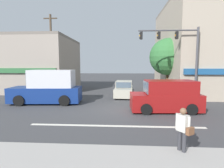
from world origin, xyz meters
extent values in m
plane|color=#3D3D3F|center=(0.00, 0.00, 0.00)|extent=(120.00, 120.00, 0.00)
cube|color=silver|center=(0.00, -3.50, 0.00)|extent=(9.00, 0.24, 0.01)
cube|color=gray|center=(-11.99, 9.57, 3.11)|extent=(11.77, 8.82, 6.22)
cube|color=#2D6638|center=(-11.99, 5.06, 2.60)|extent=(11.18, 0.24, 0.50)
cube|color=slate|center=(-11.99, 9.57, 6.37)|extent=(11.77, 8.82, 0.30)
cube|color=tan|center=(10.55, 9.07, 4.93)|extent=(10.67, 11.99, 9.85)
cube|color=gray|center=(10.55, 9.07, 10.00)|extent=(10.67, 11.99, 0.30)
cylinder|color=#4C3823|center=(5.15, 7.02, 1.29)|extent=(0.32, 0.32, 2.58)
sphere|color=#337038|center=(5.15, 7.02, 4.05)|extent=(3.94, 3.94, 3.94)
cylinder|color=brown|center=(-7.11, 5.79, 4.16)|extent=(0.22, 0.22, 8.31)
cube|color=#473828|center=(-7.11, 5.79, 7.91)|extent=(1.40, 0.12, 0.10)
cylinder|color=#47474C|center=(6.37, 2.65, 3.10)|extent=(0.18, 0.18, 6.20)
cylinder|color=#47474C|center=(3.97, 2.62, 5.95)|extent=(4.80, 0.17, 0.12)
cube|color=black|center=(4.69, 2.63, 5.55)|extent=(0.20, 0.24, 0.60)
sphere|color=black|center=(4.57, 2.63, 5.73)|extent=(0.12, 0.12, 0.12)
sphere|color=orange|center=(4.57, 2.63, 5.55)|extent=(0.12, 0.12, 0.12)
sphere|color=black|center=(4.57, 2.63, 5.37)|extent=(0.12, 0.12, 0.12)
cube|color=black|center=(3.25, 2.61, 5.55)|extent=(0.20, 0.24, 0.60)
sphere|color=black|center=(3.13, 2.61, 5.73)|extent=(0.12, 0.12, 0.12)
sphere|color=orange|center=(3.13, 2.61, 5.55)|extent=(0.12, 0.12, 0.12)
sphere|color=black|center=(3.13, 2.61, 5.37)|extent=(0.12, 0.12, 0.12)
cube|color=black|center=(1.81, 2.60, 5.55)|extent=(0.20, 0.24, 0.60)
sphere|color=black|center=(1.69, 2.59, 5.73)|extent=(0.12, 0.12, 0.12)
sphere|color=orange|center=(1.69, 2.59, 5.55)|extent=(0.12, 0.12, 0.12)
sphere|color=black|center=(1.69, 2.59, 5.37)|extent=(0.12, 0.12, 0.12)
cube|color=maroon|center=(3.18, -0.35, 0.66)|extent=(4.69, 2.07, 1.10)
cube|color=maroon|center=(3.48, -0.34, 1.66)|extent=(3.29, 1.96, 0.90)
cube|color=#475666|center=(1.86, -0.42, 1.66)|extent=(0.14, 1.66, 0.76)
cylinder|color=black|center=(1.80, -1.34, 0.36)|extent=(0.73, 0.24, 0.72)
cylinder|color=black|center=(1.71, 0.50, 0.36)|extent=(0.73, 0.24, 0.72)
cylinder|color=black|center=(4.65, -1.20, 0.36)|extent=(0.73, 0.24, 0.72)
cylinder|color=black|center=(4.56, 0.64, 0.36)|extent=(0.73, 0.24, 0.72)
cube|color=#B7B29E|center=(0.45, 5.27, 0.54)|extent=(1.96, 4.20, 0.80)
cube|color=#B7B29E|center=(0.46, 5.37, 1.26)|extent=(1.68, 2.00, 0.64)
cube|color=#475666|center=(0.39, 4.40, 1.26)|extent=(1.44, 0.15, 0.54)
cylinder|color=black|center=(1.22, 3.95, 0.32)|extent=(0.22, 0.65, 0.64)
cylinder|color=black|center=(-0.48, 4.05, 0.32)|extent=(0.22, 0.65, 0.64)
cylinder|color=black|center=(1.38, 6.48, 0.32)|extent=(0.22, 0.65, 0.64)
cylinder|color=black|center=(-0.32, 6.59, 0.32)|extent=(0.22, 0.65, 0.64)
cube|color=navy|center=(-5.97, 1.66, 0.75)|extent=(5.73, 2.41, 1.20)
cube|color=silver|center=(-5.43, 1.70, 2.05)|extent=(3.53, 2.15, 1.40)
cube|color=#475666|center=(-7.14, 1.57, 2.05)|extent=(0.19, 1.75, 1.19)
cylinder|color=black|center=(-7.63, 0.53, 0.42)|extent=(0.86, 0.30, 0.84)
cylinder|color=black|center=(-7.78, 2.53, 0.42)|extent=(0.86, 0.30, 0.84)
cylinder|color=black|center=(-4.17, 0.79, 0.42)|extent=(0.86, 0.30, 0.84)
cylinder|color=black|center=(-4.32, 2.78, 0.42)|extent=(0.86, 0.30, 0.84)
cylinder|color=#333338|center=(2.30, -6.22, 0.43)|extent=(0.14, 0.14, 0.86)
cylinder|color=#333338|center=(2.40, -6.37, 0.43)|extent=(0.14, 0.14, 0.86)
cube|color=beige|center=(2.35, -6.30, 1.15)|extent=(0.38, 0.42, 0.58)
sphere|color=brown|center=(2.35, -6.30, 1.56)|extent=(0.22, 0.22, 0.22)
cylinder|color=beige|center=(2.22, -6.10, 1.15)|extent=(0.09, 0.09, 0.56)
cylinder|color=beige|center=(2.49, -6.50, 1.15)|extent=(0.09, 0.09, 0.56)
cube|color=brown|center=(2.50, -6.59, 0.98)|extent=(0.30, 0.26, 0.24)
camera|label=1|loc=(0.31, -12.19, 3.08)|focal=28.00mm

